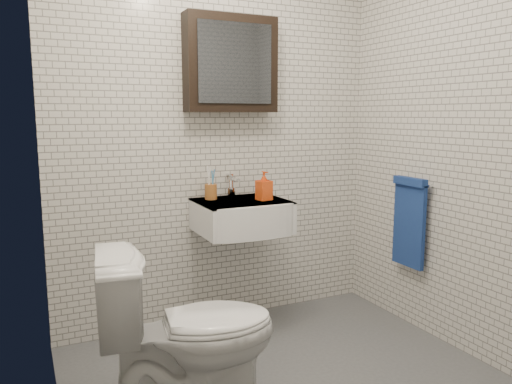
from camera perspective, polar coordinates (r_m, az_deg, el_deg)
room_shell at (r=2.38m, az=4.78°, el=10.79°), size 2.22×2.02×2.51m
washbasin at (r=3.12m, az=-1.38°, el=-2.77°), size 0.55×0.50×0.20m
faucet at (r=3.27m, az=-2.80°, el=0.63°), size 0.06×0.20×0.15m
mirror_cabinet at (r=3.25m, az=-2.88°, el=14.39°), size 0.60×0.15×0.60m
towel_rail at (r=3.36m, az=17.13°, el=-2.90°), size 0.09×0.30×0.58m
toothbrush_cup at (r=3.19m, az=-5.19°, el=0.12°), size 0.09×0.09×0.21m
soap_bottle at (r=3.14m, az=0.92°, el=0.73°), size 0.10×0.10×0.18m
toilet at (r=2.38m, az=-7.64°, el=-15.62°), size 0.84×0.56×0.80m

